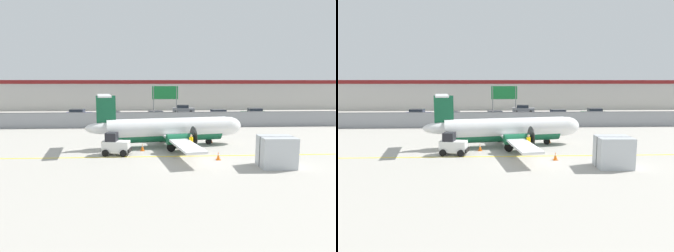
% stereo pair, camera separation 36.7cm
% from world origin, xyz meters
% --- Properties ---
extents(ground_plane, '(140.00, 140.00, 0.01)m').
position_xyz_m(ground_plane, '(0.00, 2.00, 0.00)').
color(ground_plane, '#ADA89E').
extents(perimeter_fence, '(98.00, 0.10, 2.10)m').
position_xyz_m(perimeter_fence, '(0.00, 18.00, 1.12)').
color(perimeter_fence, gray).
rests_on(perimeter_fence, ground).
extents(parking_lot_strip, '(98.00, 17.00, 0.12)m').
position_xyz_m(parking_lot_strip, '(0.00, 29.50, 0.06)').
color(parking_lot_strip, '#38383A').
rests_on(parking_lot_strip, ground).
extents(background_building, '(91.00, 8.10, 6.50)m').
position_xyz_m(background_building, '(0.00, 47.99, 3.26)').
color(background_building, beige).
rests_on(background_building, ground).
extents(commuter_airplane, '(14.97, 16.03, 4.92)m').
position_xyz_m(commuter_airplane, '(-1.23, 5.97, 1.60)').
color(commuter_airplane, white).
rests_on(commuter_airplane, ground).
extents(baggage_tug, '(2.47, 1.69, 1.88)m').
position_xyz_m(baggage_tug, '(-6.11, 2.79, 0.86)').
color(baggage_tug, silver).
rests_on(baggage_tug, ground).
extents(ground_crew_worker, '(0.47, 0.51, 1.70)m').
position_xyz_m(ground_crew_worker, '(0.20, 2.64, 0.95)').
color(ground_crew_worker, '#191E4C').
rests_on(ground_crew_worker, ground).
extents(cargo_container, '(2.49, 2.10, 2.20)m').
position_xyz_m(cargo_container, '(5.80, -1.42, 1.10)').
color(cargo_container, '#B7BCC1').
rests_on(cargo_container, ground).
extents(traffic_cone_near_left, '(0.36, 0.36, 0.64)m').
position_xyz_m(traffic_cone_near_left, '(-0.81, 6.03, 0.31)').
color(traffic_cone_near_left, orange).
rests_on(traffic_cone_near_left, ground).
extents(traffic_cone_near_right, '(0.36, 0.36, 0.64)m').
position_xyz_m(traffic_cone_near_right, '(2.09, 0.69, 0.31)').
color(traffic_cone_near_right, orange).
rests_on(traffic_cone_near_right, ground).
extents(traffic_cone_far_left, '(0.36, 0.36, 0.64)m').
position_xyz_m(traffic_cone_far_left, '(2.86, 7.45, 0.31)').
color(traffic_cone_far_left, orange).
rests_on(traffic_cone_far_left, ground).
extents(traffic_cone_far_right, '(0.36, 0.36, 0.64)m').
position_xyz_m(traffic_cone_far_right, '(-3.92, 4.20, 0.31)').
color(traffic_cone_far_right, orange).
rests_on(traffic_cone_far_right, ground).
extents(parked_car_0, '(4.29, 2.20, 1.58)m').
position_xyz_m(parked_car_0, '(-15.05, 27.51, 0.89)').
color(parked_car_0, navy).
rests_on(parked_car_0, parking_lot_strip).
extents(parked_car_1, '(4.27, 2.15, 1.58)m').
position_xyz_m(parked_car_1, '(-8.86, 23.40, 0.89)').
color(parked_car_1, black).
rests_on(parked_car_1, parking_lot_strip).
extents(parked_car_2, '(4.35, 2.33, 1.58)m').
position_xyz_m(parked_car_2, '(-2.60, 23.81, 0.89)').
color(parked_car_2, '#B28C19').
rests_on(parked_car_2, parking_lot_strip).
extents(parked_car_3, '(4.38, 2.41, 1.58)m').
position_xyz_m(parked_car_3, '(3.11, 35.48, 0.89)').
color(parked_car_3, gray).
rests_on(parked_car_3, parking_lot_strip).
extents(parked_car_4, '(4.39, 2.45, 1.58)m').
position_xyz_m(parked_car_4, '(7.53, 25.37, 0.89)').
color(parked_car_4, navy).
rests_on(parked_car_4, parking_lot_strip).
extents(parked_car_5, '(4.29, 2.19, 1.58)m').
position_xyz_m(parked_car_5, '(14.25, 27.55, 0.89)').
color(parked_car_5, '#19662D').
rests_on(parked_car_5, parking_lot_strip).
extents(highway_sign, '(3.60, 0.14, 5.50)m').
position_xyz_m(highway_sign, '(-1.17, 19.82, 4.14)').
color(highway_sign, slate).
rests_on(highway_sign, ground).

